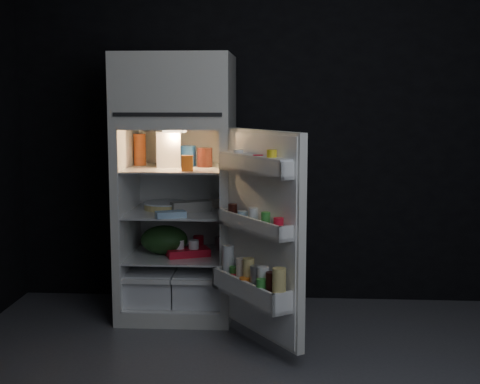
# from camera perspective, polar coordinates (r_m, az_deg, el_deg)

# --- Properties ---
(wall_back) EXTENTS (4.00, 0.00, 2.70)m
(wall_back) POSITION_cam_1_polar(r_m,az_deg,el_deg) (4.89, 4.15, 6.34)
(wall_back) COLOR black
(wall_back) RESTS_ON ground
(wall_front) EXTENTS (4.00, 0.00, 2.70)m
(wall_front) POSITION_cam_1_polar(r_m,az_deg,el_deg) (1.50, 5.25, 2.54)
(wall_front) COLOR black
(wall_front) RESTS_ON ground
(refrigerator) EXTENTS (0.76, 0.71, 1.78)m
(refrigerator) POSITION_cam_1_polar(r_m,az_deg,el_deg) (4.60, -5.35, 1.29)
(refrigerator) COLOR silver
(refrigerator) RESTS_ON ground
(fridge_door) EXTENTS (0.56, 0.70, 1.22)m
(fridge_door) POSITION_cam_1_polar(r_m,az_deg,el_deg) (3.91, 1.71, -3.97)
(fridge_door) COLOR silver
(fridge_door) RESTS_ON ground
(milk_jug) EXTENTS (0.18, 0.18, 0.24)m
(milk_jug) POSITION_cam_1_polar(r_m,az_deg,el_deg) (4.56, -6.13, 3.63)
(milk_jug) COLOR white
(milk_jug) RESTS_ON refrigerator
(mayo_jar) EXTENTS (0.15, 0.15, 0.14)m
(mayo_jar) POSITION_cam_1_polar(r_m,az_deg,el_deg) (4.62, -4.48, 3.08)
(mayo_jar) COLOR #1F54A8
(mayo_jar) RESTS_ON refrigerator
(jam_jar) EXTENTS (0.14, 0.14, 0.13)m
(jam_jar) POSITION_cam_1_polar(r_m,az_deg,el_deg) (4.55, -3.03, 2.96)
(jam_jar) COLOR black
(jam_jar) RESTS_ON refrigerator
(amber_bottle) EXTENTS (0.11, 0.11, 0.22)m
(amber_bottle) POSITION_cam_1_polar(r_m,az_deg,el_deg) (4.70, -8.56, 3.60)
(amber_bottle) COLOR #BE4D1E
(amber_bottle) RESTS_ON refrigerator
(small_carton) EXTENTS (0.08, 0.07, 0.10)m
(small_carton) POSITION_cam_1_polar(r_m,az_deg,el_deg) (4.31, -4.53, 2.46)
(small_carton) COLOR orange
(small_carton) RESTS_ON refrigerator
(egg_carton) EXTENTS (0.28, 0.20, 0.07)m
(egg_carton) POSITION_cam_1_polar(r_m,az_deg,el_deg) (4.55, -4.21, -1.23)
(egg_carton) COLOR gray
(egg_carton) RESTS_ON refrigerator
(pie) EXTENTS (0.30, 0.30, 0.04)m
(pie) POSITION_cam_1_polar(r_m,az_deg,el_deg) (4.67, -6.36, -1.22)
(pie) COLOR tan
(pie) RESTS_ON refrigerator
(flat_package) EXTENTS (0.21, 0.16, 0.04)m
(flat_package) POSITION_cam_1_polar(r_m,az_deg,el_deg) (4.34, -5.94, -1.91)
(flat_package) COLOR #8EB7DB
(flat_package) RESTS_ON refrigerator
(wrapped_pkg) EXTENTS (0.14, 0.12, 0.05)m
(wrapped_pkg) POSITION_cam_1_polar(r_m,az_deg,el_deg) (4.74, -2.13, -0.97)
(wrapped_pkg) COLOR beige
(wrapped_pkg) RESTS_ON refrigerator
(produce_bag) EXTENTS (0.38, 0.34, 0.20)m
(produce_bag) POSITION_cam_1_polar(r_m,az_deg,el_deg) (4.64, -6.48, -4.07)
(produce_bag) COLOR #193815
(produce_bag) RESTS_ON refrigerator
(yogurt_tray) EXTENTS (0.32, 0.25, 0.05)m
(yogurt_tray) POSITION_cam_1_polar(r_m,az_deg,el_deg) (4.58, -4.47, -5.15)
(yogurt_tray) COLOR red
(yogurt_tray) RESTS_ON refrigerator
(small_can_red) EXTENTS (0.08, 0.08, 0.09)m
(small_can_red) POSITION_cam_1_polar(r_m,az_deg,el_deg) (4.80, -3.57, -4.27)
(small_can_red) COLOR red
(small_can_red) RESTS_ON refrigerator
(small_can_silver) EXTENTS (0.09, 0.09, 0.09)m
(small_can_silver) POSITION_cam_1_polar(r_m,az_deg,el_deg) (4.75, -1.71, -4.38)
(small_can_silver) COLOR silver
(small_can_silver) RESTS_ON refrigerator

